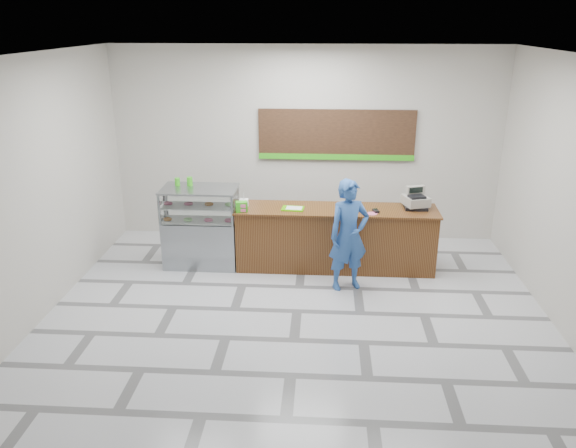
# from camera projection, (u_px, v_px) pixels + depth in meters

# --- Properties ---
(floor) EXTENTS (7.00, 7.00, 0.00)m
(floor) POSITION_uv_depth(u_px,v_px,m) (297.00, 311.00, 7.96)
(floor) COLOR #BDBDC2
(floor) RESTS_ON ground
(back_wall) EXTENTS (7.00, 0.00, 7.00)m
(back_wall) POSITION_uv_depth(u_px,v_px,m) (306.00, 145.00, 10.16)
(back_wall) COLOR beige
(back_wall) RESTS_ON floor
(ceiling) EXTENTS (7.00, 7.00, 0.00)m
(ceiling) POSITION_uv_depth(u_px,v_px,m) (299.00, 54.00, 6.75)
(ceiling) COLOR silver
(ceiling) RESTS_ON back_wall
(sales_counter) EXTENTS (3.26, 0.76, 1.03)m
(sales_counter) POSITION_uv_depth(u_px,v_px,m) (335.00, 238.00, 9.20)
(sales_counter) COLOR brown
(sales_counter) RESTS_ON floor
(display_case) EXTENTS (1.22, 0.72, 1.33)m
(display_case) POSITION_uv_depth(u_px,v_px,m) (201.00, 226.00, 9.28)
(display_case) COLOR gray
(display_case) RESTS_ON floor
(menu_board) EXTENTS (2.80, 0.06, 0.90)m
(menu_board) POSITION_uv_depth(u_px,v_px,m) (336.00, 136.00, 10.03)
(menu_board) COLOR black
(menu_board) RESTS_ON back_wall
(cash_register) EXTENTS (0.46, 0.47, 0.34)m
(cash_register) POSITION_uv_depth(u_px,v_px,m) (416.00, 200.00, 9.01)
(cash_register) COLOR black
(cash_register) RESTS_ON sales_counter
(card_terminal) EXTENTS (0.11, 0.16, 0.04)m
(card_terminal) POSITION_uv_depth(u_px,v_px,m) (376.00, 211.00, 8.86)
(card_terminal) COLOR black
(card_terminal) RESTS_ON sales_counter
(serving_tray) EXTENTS (0.37, 0.28, 0.02)m
(serving_tray) POSITION_uv_depth(u_px,v_px,m) (293.00, 208.00, 8.99)
(serving_tray) COLOR #4DBF00
(serving_tray) RESTS_ON sales_counter
(napkin_box) EXTENTS (0.14, 0.14, 0.12)m
(napkin_box) POSITION_uv_depth(u_px,v_px,m) (244.00, 203.00, 9.10)
(napkin_box) COLOR white
(napkin_box) RESTS_ON sales_counter
(straw_cup) EXTENTS (0.08, 0.08, 0.12)m
(straw_cup) POSITION_uv_depth(u_px,v_px,m) (244.00, 203.00, 9.11)
(straw_cup) COLOR silver
(straw_cup) RESTS_ON sales_counter
(promo_box) EXTENTS (0.21, 0.17, 0.16)m
(promo_box) POSITION_uv_depth(u_px,v_px,m) (241.00, 207.00, 8.85)
(promo_box) COLOR green
(promo_box) RESTS_ON sales_counter
(donut_decal) EXTENTS (0.17, 0.17, 0.00)m
(donut_decal) POSITION_uv_depth(u_px,v_px,m) (372.00, 214.00, 8.78)
(donut_decal) COLOR #E4628E
(donut_decal) RESTS_ON sales_counter
(green_cup_left) EXTENTS (0.08, 0.08, 0.13)m
(green_cup_left) POSITION_uv_depth(u_px,v_px,m) (177.00, 182.00, 9.17)
(green_cup_left) COLOR green
(green_cup_left) RESTS_ON display_case
(green_cup_right) EXTENTS (0.09, 0.09, 0.14)m
(green_cup_right) POSITION_uv_depth(u_px,v_px,m) (190.00, 181.00, 9.16)
(green_cup_right) COLOR green
(green_cup_right) RESTS_ON display_case
(customer) EXTENTS (0.73, 0.61, 1.72)m
(customer) POSITION_uv_depth(u_px,v_px,m) (349.00, 235.00, 8.39)
(customer) COLOR #295299
(customer) RESTS_ON floor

